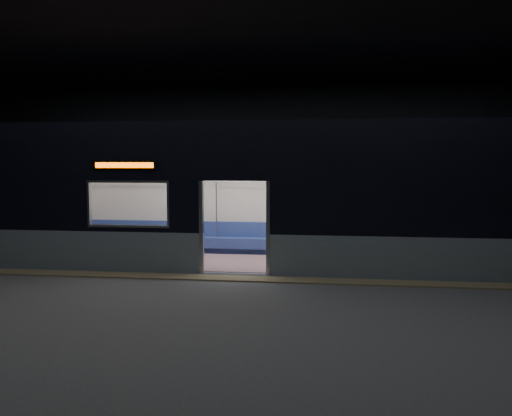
# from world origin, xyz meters

# --- Properties ---
(station_floor) EXTENTS (24.00, 14.00, 0.01)m
(station_floor) POSITION_xyz_m (0.00, 0.00, -0.01)
(station_floor) COLOR #47494C
(station_floor) RESTS_ON ground
(station_envelope) EXTENTS (24.00, 14.00, 5.00)m
(station_envelope) POSITION_xyz_m (0.00, 0.00, 3.66)
(station_envelope) COLOR black
(station_envelope) RESTS_ON station_floor
(tactile_strip) EXTENTS (22.80, 0.50, 0.03)m
(tactile_strip) POSITION_xyz_m (0.00, 0.55, 0.01)
(tactile_strip) COLOR #8C7F59
(tactile_strip) RESTS_ON station_floor
(metro_car) EXTENTS (18.00, 3.04, 3.35)m
(metro_car) POSITION_xyz_m (-0.00, 2.54, 1.85)
(metro_car) COLOR gray
(metro_car) RESTS_ON station_floor
(passenger) EXTENTS (0.45, 0.77, 1.47)m
(passenger) POSITION_xyz_m (2.31, 3.55, 0.84)
(passenger) COLOR black
(passenger) RESTS_ON metro_car
(handbag) EXTENTS (0.32, 0.29, 0.14)m
(handbag) POSITION_xyz_m (2.30, 3.30, 0.69)
(handbag) COLOR black
(handbag) RESTS_ON passenger
(transit_map) EXTENTS (1.11, 0.03, 0.72)m
(transit_map) POSITION_xyz_m (1.68, 3.85, 1.51)
(transit_map) COLOR white
(transit_map) RESTS_ON metro_car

